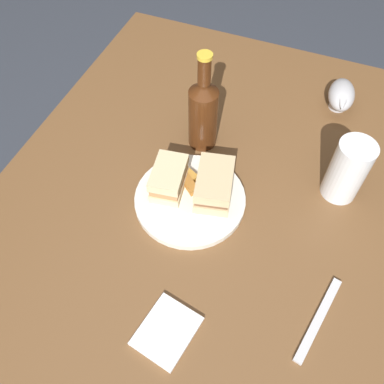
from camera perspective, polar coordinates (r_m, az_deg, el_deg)
ground_plane at (r=1.54m, az=0.17°, el=-15.95°), size 6.00×6.00×0.00m
dining_table at (r=1.21m, az=0.21°, el=-10.41°), size 1.22×0.88×0.71m
plate at (r=0.89m, az=-0.27°, el=-1.01°), size 0.24×0.24×0.01m
sandwich_half_left at (r=0.87m, az=3.11°, el=1.05°), size 0.13×0.10×0.06m
sandwich_half_right at (r=0.88m, az=-3.23°, el=1.85°), size 0.11×0.08×0.06m
potato_wedge_front at (r=0.90m, az=-0.42°, el=1.17°), size 0.05×0.05×0.02m
potato_wedge_middle at (r=0.91m, az=-1.68°, el=1.91°), size 0.04×0.04×0.01m
potato_wedge_back at (r=0.92m, az=-0.72°, el=2.55°), size 0.04×0.06×0.02m
potato_wedge_left_edge at (r=0.90m, az=2.33°, el=1.60°), size 0.04×0.05×0.02m
potato_wedge_right_edge at (r=0.92m, az=3.41°, el=2.55°), size 0.03×0.05×0.02m
pint_glass at (r=0.92m, az=20.53°, el=2.43°), size 0.08×0.08×0.15m
gravy_boat at (r=1.13m, az=19.95°, el=12.45°), size 0.13×0.08×0.07m
cider_bottle at (r=0.94m, az=1.55°, el=11.03°), size 0.07×0.07×0.25m
napkin at (r=0.78m, az=-3.51°, el=-18.64°), size 0.12×0.11×0.01m
fork at (r=0.81m, az=17.07°, el=-16.46°), size 0.18×0.05×0.01m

